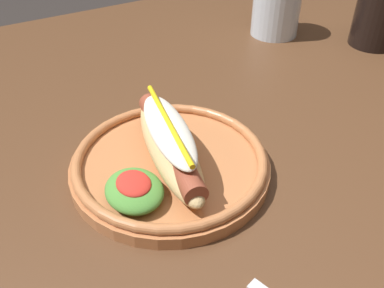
% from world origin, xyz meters
% --- Properties ---
extents(dining_table, '(1.19, 1.01, 0.74)m').
position_xyz_m(dining_table, '(0.00, 0.00, 0.64)').
color(dining_table, '#51331E').
rests_on(dining_table, ground_plane).
extents(hot_dog_plate, '(0.24, 0.24, 0.08)m').
position_xyz_m(hot_dog_plate, '(-0.02, -0.19, 0.76)').
color(hot_dog_plate, '#B77042').
rests_on(hot_dog_plate, dining_table).
extents(soda_cup, '(0.09, 0.09, 0.10)m').
position_xyz_m(soda_cup, '(-0.15, 0.31, 0.79)').
color(soda_cup, black).
rests_on(soda_cup, dining_table).
extents(water_cup, '(0.09, 0.09, 0.12)m').
position_xyz_m(water_cup, '(-0.29, 0.18, 0.80)').
color(water_cup, silver).
rests_on(water_cup, dining_table).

